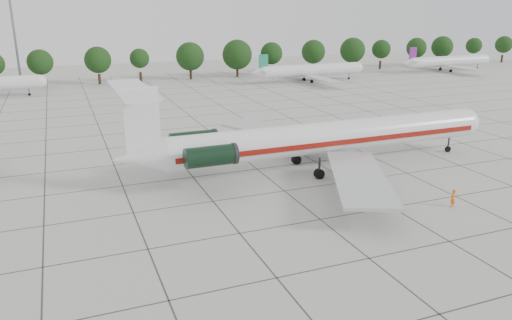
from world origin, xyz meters
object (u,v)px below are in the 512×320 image
at_px(bg_airliner_e, 449,61).
at_px(floodlight_mast, 13,25).
at_px(main_airliner, 313,138).
at_px(ground_crew, 453,198).
at_px(bg_airliner_d, 311,70).

xyz_separation_m(bg_airliner_e, floodlight_mast, (-117.26, 19.04, 11.37)).
bearing_deg(main_airliner, ground_crew, -64.03).
bearing_deg(main_airliner, floodlight_mast, 112.17).
distance_m(bg_airliner_e, floodlight_mast, 119.33).
relative_size(ground_crew, bg_airliner_e, 0.06).
distance_m(ground_crew, floodlight_mast, 111.81).
bearing_deg(bg_airliner_e, main_airliner, -140.13).
xyz_separation_m(bg_airliner_d, floodlight_mast, (-69.34, 22.78, 11.37)).
bearing_deg(floodlight_mast, main_airliner, -67.44).
bearing_deg(bg_airliner_d, bg_airliner_e, 4.46).
height_order(bg_airliner_d, bg_airliner_e, same).
bearing_deg(ground_crew, floodlight_mast, -87.04).
relative_size(main_airliner, bg_airliner_d, 1.71).
bearing_deg(bg_airliner_e, bg_airliner_d, -175.54).
height_order(bg_airliner_e, floodlight_mast, floodlight_mast).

